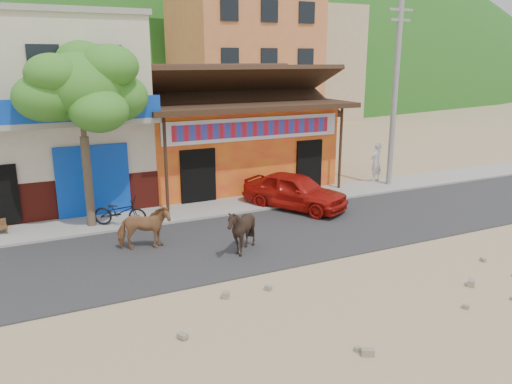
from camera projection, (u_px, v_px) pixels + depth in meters
ground at (296, 268)px, 13.70m from camera, size 120.00×120.00×0.00m
road at (257, 238)px, 15.87m from camera, size 60.00×5.00×0.04m
sidewalk at (217, 208)px, 18.91m from camera, size 60.00×2.00×0.12m
dance_club at (226, 143)px, 22.78m from camera, size 8.00×6.00×3.60m
cafe_building at (45, 113)px, 19.22m from camera, size 7.00×6.00×7.00m
apartment_front at (241, 52)px, 36.80m from camera, size 9.00×9.00×12.00m
apartment_rear at (304, 64)px, 46.02m from camera, size 8.00×8.00×10.00m
hillside at (54, 12)px, 71.60m from camera, size 100.00×40.00×24.00m
tree at (84, 137)px, 16.03m from camera, size 3.00×3.00×6.00m
utility_pole at (395, 93)px, 21.26m from camera, size 0.24×0.24×8.00m
cow_tan at (144, 228)px, 14.77m from camera, size 1.67×1.00×1.32m
cow_dark at (241, 230)px, 14.43m from camera, size 1.29×1.15×1.42m
red_car at (295, 191)px, 18.80m from camera, size 3.44×4.29×1.37m
scooter at (120, 212)px, 16.69m from camera, size 1.87×1.42×0.94m
pedestrian at (376, 162)px, 22.60m from camera, size 0.74×0.59×1.79m
cafe_chair_right at (0, 221)px, 15.91m from camera, size 0.44×0.44×0.83m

